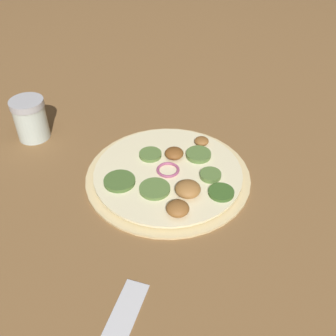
{
  "coord_description": "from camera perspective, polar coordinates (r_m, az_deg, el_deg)",
  "views": [
    {
      "loc": [
        -0.32,
        0.35,
        0.42
      ],
      "look_at": [
        0.0,
        0.0,
        0.02
      ],
      "focal_mm": 42.0,
      "sensor_mm": 36.0,
      "label": 1
    }
  ],
  "objects": [
    {
      "name": "spice_jar",
      "position": [
        0.74,
        -19.33,
        6.75
      ],
      "size": [
        0.06,
        0.06,
        0.08
      ],
      "color": "silver",
      "rests_on": "ground_plane"
    },
    {
      "name": "pizza",
      "position": [
        0.63,
        0.19,
        -0.89
      ],
      "size": [
        0.26,
        0.26,
        0.03
      ],
      "color": "beige",
      "rests_on": "ground_plane"
    },
    {
      "name": "ground_plane",
      "position": [
        0.63,
        -0.0,
        -1.22
      ],
      "size": [
        3.0,
        3.0,
        0.0
      ],
      "primitive_type": "plane",
      "color": "brown"
    }
  ]
}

